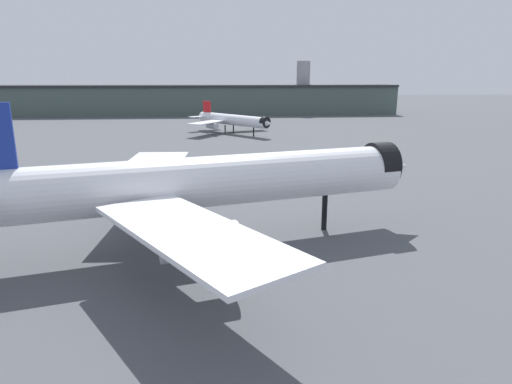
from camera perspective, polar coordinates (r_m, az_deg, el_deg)
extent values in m
plane|color=#4C4F54|center=(60.67, -8.85, -7.17)|extent=(900.00, 900.00, 0.00)
cylinder|color=white|center=(59.25, -7.20, 1.24)|extent=(58.44, 19.30, 6.73)
cone|color=white|center=(71.21, 16.40, 3.03)|extent=(8.66, 8.05, 6.60)
cylinder|color=black|center=(70.34, 15.53, 3.37)|extent=(4.44, 7.30, 6.80)
cube|color=white|center=(74.67, -13.35, 3.09)|extent=(11.77, 27.03, 0.54)
cylinder|color=#B7BAC1|center=(72.25, -11.86, 0.99)|extent=(8.78, 5.40, 3.70)
cube|color=white|center=(43.09, -8.26, -5.13)|extent=(21.41, 27.36, 0.54)
cylinder|color=#B7BAC1|center=(47.02, -7.25, -6.27)|extent=(8.78, 5.40, 3.70)
cylinder|color=black|center=(67.19, 8.72, -2.55)|extent=(0.81, 0.81, 5.39)
cylinder|color=black|center=(63.72, -10.29, -3.58)|extent=(0.81, 0.81, 5.39)
cylinder|color=black|center=(57.13, -9.10, -5.69)|extent=(0.81, 0.81, 5.39)
cylinder|color=silver|center=(178.18, -3.04, 9.19)|extent=(26.16, 32.71, 4.15)
cone|color=silver|center=(164.44, 1.35, 8.74)|extent=(5.99, 6.09, 4.06)
cone|color=silver|center=(192.80, -6.80, 9.52)|extent=(6.39, 6.68, 3.94)
cylinder|color=black|center=(164.99, 1.15, 8.87)|extent=(4.47, 4.02, 4.19)
cube|color=silver|center=(187.45, -1.16, 9.32)|extent=(18.09, 11.31, 0.33)
cylinder|color=#B7BAC1|center=(185.54, -1.44, 8.83)|extent=(5.02, 5.61, 2.28)
cube|color=silver|center=(173.78, -6.35, 8.81)|extent=(14.72, 17.45, 0.33)
cylinder|color=#B7BAC1|center=(174.47, -5.61, 8.40)|extent=(5.02, 5.61, 2.28)
cube|color=red|center=(190.14, -6.26, 10.47)|extent=(3.07, 3.88, 6.64)
cube|color=silver|center=(193.71, -5.33, 9.71)|extent=(7.49, 6.83, 0.25)
cube|color=silver|center=(188.29, -7.46, 9.51)|extent=(7.49, 6.83, 0.25)
cylinder|color=black|center=(169.69, -0.31, 7.66)|extent=(0.50, 0.50, 3.32)
cylinder|color=black|center=(181.41, -2.90, 8.10)|extent=(0.50, 0.50, 3.32)
cylinder|color=black|center=(178.59, -3.96, 7.98)|extent=(0.50, 0.50, 3.32)
cube|color=#475651|center=(268.21, -9.96, 11.37)|extent=(254.83, 30.23, 15.75)
cube|color=#232628|center=(267.88, -10.04, 13.17)|extent=(254.90, 32.40, 1.20)
cylinder|color=#939399|center=(271.89, 6.01, 13.09)|extent=(7.79, 7.79, 30.37)
cube|color=black|center=(99.28, -5.98, 1.86)|extent=(3.40, 2.06, 0.30)
cube|color=#232833|center=(99.00, -5.44, 2.28)|extent=(1.50, 1.77, 1.20)
cube|color=#1E2D38|center=(98.88, -5.11, 2.41)|extent=(0.28, 1.34, 0.60)
cube|color=#232833|center=(99.23, -6.32, 2.20)|extent=(2.14, 1.87, 0.90)
cylinder|color=black|center=(99.95, -5.28, 1.87)|extent=(0.73, 0.38, 0.70)
cylinder|color=black|center=(98.40, -5.39, 1.67)|extent=(0.73, 0.38, 0.70)
cylinder|color=black|center=(100.24, -6.55, 1.88)|extent=(0.73, 0.38, 0.70)
cylinder|color=black|center=(98.70, -6.68, 1.67)|extent=(0.73, 0.38, 0.70)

